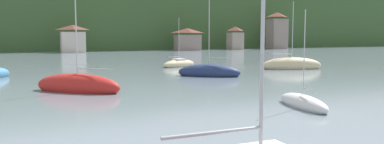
% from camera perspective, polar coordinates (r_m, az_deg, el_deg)
% --- Properties ---
extents(wooded_hillside, '(352.00, 58.84, 46.03)m').
position_cam_1_polar(wooded_hillside, '(128.17, -25.50, 6.41)').
color(wooded_hillside, '#38562D').
rests_on(wooded_hillside, ground_plane).
extents(shore_building_west, '(5.33, 3.23, 6.06)m').
position_cam_1_polar(shore_building_west, '(88.02, -17.39, 4.71)').
color(shore_building_west, beige).
rests_on(shore_building_west, ground_plane).
extents(shore_building_westcentral, '(6.54, 3.53, 5.57)m').
position_cam_1_polar(shore_building_westcentral, '(95.82, -0.67, 4.87)').
color(shore_building_westcentral, gray).
rests_on(shore_building_westcentral, ground_plane).
extents(shore_building_central, '(3.76, 3.33, 6.10)m').
position_cam_1_polar(shore_building_central, '(102.20, 6.49, 5.01)').
color(shore_building_central, gray).
rests_on(shore_building_central, ground_plane).
extents(shore_building_eastcentral, '(5.27, 4.06, 10.22)m').
position_cam_1_polar(shore_building_eastcentral, '(110.32, 12.60, 6.00)').
color(shore_building_eastcentral, gray).
rests_on(shore_building_eastcentral, ground_plane).
extents(sailboat_mid_0, '(5.79, 5.07, 9.35)m').
position_cam_1_polar(sailboat_mid_0, '(35.43, 2.55, -0.06)').
color(sailboat_mid_0, navy).
rests_on(sailboat_mid_0, ground_plane).
extents(sailboat_mid_3, '(7.11, 4.04, 8.05)m').
position_cam_1_polar(sailboat_mid_3, '(44.34, 14.71, 0.97)').
color(sailboat_mid_3, '#CCBC8E').
rests_on(sailboat_mid_3, ground_plane).
extents(sailboat_mid_5, '(1.87, 4.44, 5.39)m').
position_cam_1_polar(sailboat_mid_5, '(21.05, 16.25, -4.51)').
color(sailboat_mid_5, white).
rests_on(sailboat_mid_5, ground_plane).
extents(sailboat_mid_8, '(5.82, 5.66, 7.50)m').
position_cam_1_polar(sailboat_mid_8, '(26.82, -16.73, -2.02)').
color(sailboat_mid_8, red).
rests_on(sailboat_mid_8, ground_plane).
extents(sailboat_far_9, '(5.26, 3.30, 6.21)m').
position_cam_1_polar(sailboat_far_9, '(46.25, -1.96, 1.18)').
color(sailboat_far_9, '#CCBC8E').
rests_on(sailboat_far_9, ground_plane).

